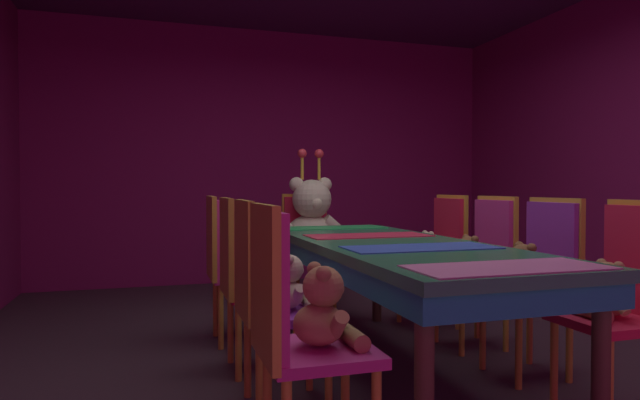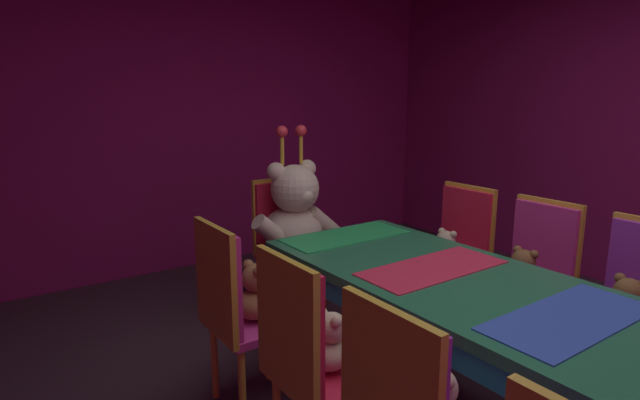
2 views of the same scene
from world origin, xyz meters
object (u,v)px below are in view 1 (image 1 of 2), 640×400
chair_left_2 (240,266)px  teddy_left_2 (265,270)px  teddy_left_0 (325,311)px  chair_right_0 (631,285)px  throne_chair (307,238)px  king_teddy_bear (312,222)px  teddy_right_2 (468,259)px  teddy_right_1 (522,272)px  chair_right_1 (544,267)px  teddy_right_0 (606,293)px  banquet_table (392,257)px  chair_left_0 (286,312)px  chair_left_1 (261,283)px  teddy_right_3 (426,250)px  chair_left_3 (223,254)px  chair_right_2 (487,255)px  teddy_left_1 (290,286)px  chair_right_3 (442,246)px  teddy_left_3 (245,254)px

chair_left_2 → teddy_left_2: 0.14m
teddy_left_0 → chair_right_0: 1.48m
teddy_left_0 → throne_chair: (0.68, 2.67, 0.01)m
teddy_left_2 → king_teddy_bear: size_ratio=0.30×
teddy_right_2 → king_teddy_bear: king_teddy_bear is taller
teddy_left_0 → teddy_right_1: 1.48m
chair_right_1 → teddy_right_0: bearing=76.1°
teddy_left_0 → teddy_right_0: bearing=2.1°
banquet_table → chair_left_0: chair_left_0 is taller
chair_left_0 → throne_chair: bearing=72.8°
chair_left_1 → teddy_right_1: size_ratio=3.31×
banquet_table → teddy_right_3: 1.09m
teddy_right_1 → teddy_right_0: bearing=90.0°
teddy_right_2 → king_teddy_bear: 1.48m
teddy_right_3 → teddy_left_2: bearing=23.6°
chair_left_3 → king_teddy_bear: (0.84, 0.73, 0.15)m
chair_left_0 → king_teddy_bear: king_teddy_bear is taller
chair_left_0 → chair_left_1: bearing=87.7°
chair_left_1 → teddy_left_2: (0.13, 0.55, -0.03)m
teddy_right_2 → teddy_right_3: teddy_right_2 is taller
teddy_right_2 → teddy_left_2: bearing=1.1°
teddy_left_2 → teddy_right_2: 1.35m
teddy_right_2 → throne_chair: (-0.68, 1.47, 0.02)m
chair_right_1 → throne_chair: (-0.81, 2.04, 0.00)m
chair_left_3 → chair_right_0: (1.64, -1.72, 0.00)m
teddy_left_0 → teddy_right_2: size_ratio=1.12×
teddy_right_1 → chair_right_2: bearing=-105.7°
chair_left_2 → teddy_left_2: (0.14, 0.00, -0.03)m
chair_left_0 → teddy_left_1: (0.17, 0.61, -0.02)m
teddy_right_1 → throne_chair: throne_chair is taller
chair_right_2 → banquet_table: bearing=19.8°
chair_right_1 → chair_right_3: 1.12m
chair_left_2 → teddy_right_1: (1.47, -0.54, -0.02)m
chair_right_1 → teddy_right_2: 0.58m
teddy_right_0 → chair_left_0: bearing=1.9°
teddy_left_2 → chair_right_1: chair_right_1 is taller
chair_right_0 → chair_right_1: (0.00, 0.58, 0.00)m
chair_left_1 → chair_right_2: same height
chair_right_1 → teddy_left_3: bearing=-37.4°
teddy_left_0 → king_teddy_bear: 2.59m
chair_left_1 → chair_left_3: (-0.04, 1.16, 0.00)m
chair_right_3 → king_teddy_bear: 1.11m
chair_left_1 → chair_right_1: 1.61m
chair_right_0 → chair_right_3: bearing=-90.4°
chair_left_2 → teddy_left_0: bearing=-83.6°
banquet_table → chair_right_2: (0.82, 0.30, -0.06)m
teddy_right_0 → teddy_left_1: bearing=-23.2°
chair_left_2 → throne_chair: size_ratio=1.00×
chair_left_1 → teddy_right_0: (1.46, -0.56, -0.03)m
teddy_right_0 → chair_right_1: 0.60m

